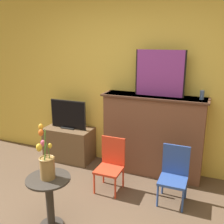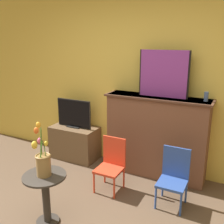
{
  "view_description": "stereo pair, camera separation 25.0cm",
  "coord_description": "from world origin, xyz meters",
  "px_view_note": "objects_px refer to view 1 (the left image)",
  "views": [
    {
      "loc": [
        1.09,
        -1.5,
        1.9
      ],
      "look_at": [
        -0.03,
        1.26,
        1.06
      ],
      "focal_mm": 42.0,
      "sensor_mm": 36.0,
      "label": 1
    },
    {
      "loc": [
        1.32,
        -1.4,
        1.9
      ],
      "look_at": [
        -0.03,
        1.26,
        1.06
      ],
      "focal_mm": 42.0,
      "sensor_mm": 36.0,
      "label": 2
    }
  ],
  "objects_px": {
    "tv_monitor": "(68,115)",
    "vase_tulips": "(47,164)",
    "chair_blue": "(174,172)",
    "chair_red": "(111,162)",
    "painting": "(160,73)"
  },
  "relations": [
    {
      "from": "vase_tulips",
      "to": "chair_blue",
      "type": "bearing_deg",
      "value": 40.82
    },
    {
      "from": "painting",
      "to": "chair_blue",
      "type": "relative_size",
      "value": 0.97
    },
    {
      "from": "vase_tulips",
      "to": "tv_monitor",
      "type": "bearing_deg",
      "value": 113.71
    },
    {
      "from": "tv_monitor",
      "to": "chair_red",
      "type": "relative_size",
      "value": 0.89
    },
    {
      "from": "chair_blue",
      "to": "vase_tulips",
      "type": "relative_size",
      "value": 1.25
    },
    {
      "from": "chair_red",
      "to": "vase_tulips",
      "type": "height_order",
      "value": "vase_tulips"
    },
    {
      "from": "chair_blue",
      "to": "vase_tulips",
      "type": "height_order",
      "value": "vase_tulips"
    },
    {
      "from": "painting",
      "to": "vase_tulips",
      "type": "distance_m",
      "value": 1.86
    },
    {
      "from": "tv_monitor",
      "to": "painting",
      "type": "bearing_deg",
      "value": 2.55
    },
    {
      "from": "painting",
      "to": "vase_tulips",
      "type": "bearing_deg",
      "value": -116.36
    },
    {
      "from": "tv_monitor",
      "to": "chair_red",
      "type": "bearing_deg",
      "value": -30.06
    },
    {
      "from": "tv_monitor",
      "to": "vase_tulips",
      "type": "height_order",
      "value": "vase_tulips"
    },
    {
      "from": "chair_red",
      "to": "chair_blue",
      "type": "distance_m",
      "value": 0.8
    },
    {
      "from": "tv_monitor",
      "to": "chair_red",
      "type": "height_order",
      "value": "tv_monitor"
    },
    {
      "from": "chair_blue",
      "to": "chair_red",
      "type": "bearing_deg",
      "value": -177.13
    }
  ]
}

